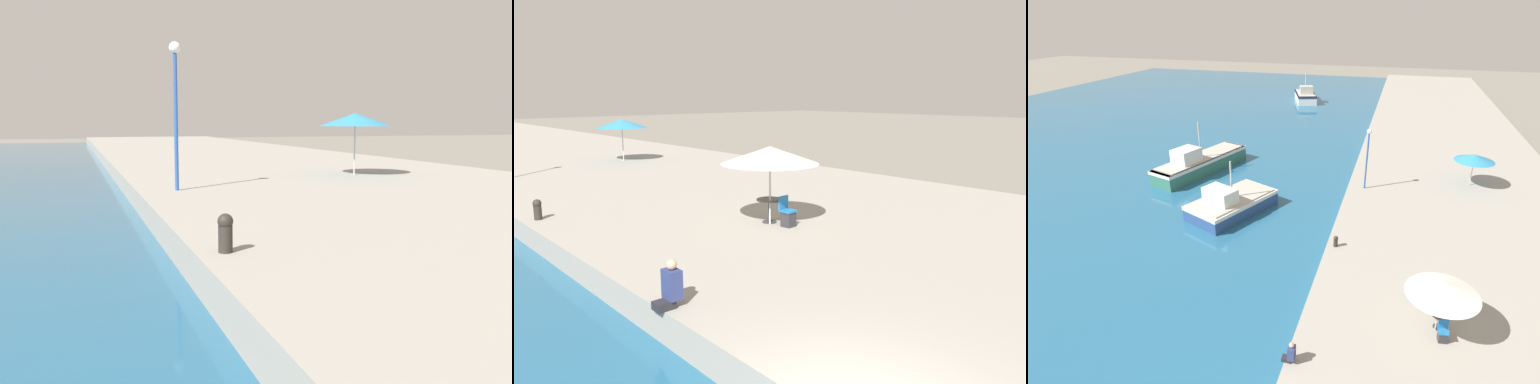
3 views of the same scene
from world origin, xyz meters
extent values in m
cube|color=#235B7F|center=(-28.00, 37.00, 0.02)|extent=(56.00, 90.00, 0.04)
cube|color=gray|center=(8.00, 37.00, 0.36)|extent=(16.00, 90.00, 0.72)
cube|color=navy|center=(-7.29, 16.49, 0.58)|extent=(5.28, 6.80, 1.07)
cube|color=silver|center=(-7.29, 16.49, 0.99)|extent=(5.36, 6.89, 0.25)
cube|color=#ADA89E|center=(-7.29, 16.49, 1.16)|extent=(4.85, 6.26, 0.10)
cube|color=silver|center=(-7.71, 15.52, 1.69)|extent=(2.56, 2.09, 0.96)
cylinder|color=#B7B2A8|center=(-7.29, 16.49, 2.50)|extent=(0.12, 0.12, 2.57)
cube|color=#33705B|center=(-12.93, 22.95, 0.67)|extent=(5.03, 9.64, 1.26)
cube|color=silver|center=(-12.93, 22.95, 1.17)|extent=(5.11, 9.75, 0.25)
cube|color=#ADA89E|center=(-12.93, 22.95, 1.35)|extent=(4.63, 8.87, 0.10)
cube|color=silver|center=(-13.41, 21.38, 1.97)|extent=(2.21, 2.46, 1.13)
cylinder|color=#B7B2A8|center=(-12.93, 22.95, 2.91)|extent=(0.12, 0.12, 3.02)
cube|color=white|center=(-11.08, 54.12, 0.68)|extent=(4.71, 6.89, 1.29)
cube|color=navy|center=(-11.08, 54.12, 1.20)|extent=(4.78, 6.97, 0.25)
cube|color=#ADA89E|center=(-11.08, 54.12, 1.38)|extent=(4.33, 6.34, 0.10)
cube|color=#B7B2A8|center=(-10.71, 53.07, 2.01)|extent=(2.26, 1.96, 1.16)
cylinder|color=#B7B2A8|center=(-11.08, 54.12, 2.97)|extent=(0.12, 0.12, 3.09)
cylinder|color=#B7B7B7|center=(5.59, 7.67, 1.72)|extent=(0.06, 0.06, 2.01)
cone|color=white|center=(5.59, 7.67, 2.83)|extent=(2.94, 2.94, 0.51)
cylinder|color=#B7B7B7|center=(8.89, 24.46, 1.77)|extent=(0.06, 0.06, 2.11)
cone|color=teal|center=(8.89, 24.46, 2.93)|extent=(2.89, 2.89, 0.51)
cylinder|color=#333338|center=(5.73, 7.84, 0.74)|extent=(0.44, 0.44, 0.04)
cylinder|color=#333338|center=(5.73, 7.84, 1.07)|extent=(0.08, 0.08, 0.70)
cylinder|color=#4C4742|center=(5.73, 7.84, 1.44)|extent=(0.80, 0.80, 0.04)
cube|color=#2D2D33|center=(5.82, 7.10, 0.94)|extent=(0.38, 0.38, 0.45)
cube|color=#1E66A3|center=(5.82, 7.10, 1.20)|extent=(0.45, 0.45, 0.06)
cube|color=#1E66A3|center=(5.80, 7.30, 1.43)|extent=(0.40, 0.11, 0.40)
cube|color=#232328|center=(0.07, 4.40, 0.80)|extent=(0.37, 0.28, 0.16)
cube|color=navy|center=(0.26, 4.40, 1.15)|extent=(0.26, 0.36, 0.56)
sphere|color=tan|center=(0.26, 4.40, 1.54)|extent=(0.20, 0.20, 0.20)
cylinder|color=#2D2823|center=(0.50, 12.96, 0.94)|extent=(0.24, 0.24, 0.45)
sphere|color=#2D2823|center=(0.50, 12.96, 1.24)|extent=(0.26, 0.26, 0.26)
cylinder|color=#28519E|center=(1.24, 21.64, 2.82)|extent=(0.12, 0.12, 4.20)
sphere|color=white|center=(1.24, 21.64, 5.10)|extent=(0.36, 0.36, 0.36)
camera|label=1|loc=(-1.86, 4.01, 2.89)|focal=40.00mm
camera|label=2|loc=(-4.19, -3.32, 4.60)|focal=35.00mm
camera|label=3|loc=(3.10, -6.38, 12.89)|focal=28.00mm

